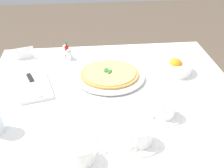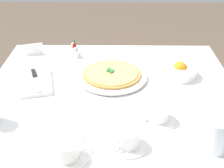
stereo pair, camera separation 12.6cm
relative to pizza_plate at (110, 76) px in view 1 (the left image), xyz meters
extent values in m
cube|color=white|center=(0.16, 0.00, -0.02)|extent=(1.04, 1.04, 0.02)
cube|color=white|center=(-0.35, 0.00, -0.17)|extent=(0.01, 1.04, 0.28)
cylinder|color=brown|center=(-0.26, -0.43, -0.40)|extent=(0.06, 0.06, 0.74)
cylinder|color=brown|center=(-0.26, 0.42, -0.40)|extent=(0.06, 0.06, 0.74)
cylinder|color=white|center=(0.00, 0.00, -0.01)|extent=(0.18, 0.18, 0.01)
cylinder|color=white|center=(0.00, 0.00, 0.00)|extent=(0.31, 0.31, 0.01)
cylinder|color=#C68E47|center=(0.00, 0.00, 0.01)|extent=(0.25, 0.25, 0.01)
cylinder|color=#EAC66B|center=(0.00, 0.00, 0.02)|extent=(0.23, 0.23, 0.00)
ellipsoid|color=#2D7533|center=(-0.01, -0.02, 0.02)|extent=(0.04, 0.03, 0.01)
ellipsoid|color=#2D7533|center=(-0.02, -0.02, 0.02)|extent=(0.04, 0.02, 0.01)
ellipsoid|color=#2D7533|center=(0.00, 0.00, 0.02)|extent=(0.04, 0.03, 0.01)
cylinder|color=white|center=(0.30, 0.16, -0.01)|extent=(0.13, 0.13, 0.01)
cylinder|color=white|center=(0.30, 0.16, 0.02)|extent=(0.08, 0.08, 0.06)
torus|color=white|center=(0.30, 0.11, 0.03)|extent=(0.01, 0.04, 0.03)
cylinder|color=black|center=(0.30, 0.16, 0.05)|extent=(0.07, 0.07, 0.00)
cylinder|color=white|center=(0.49, -0.13, -0.01)|extent=(0.13, 0.13, 0.01)
cylinder|color=white|center=(0.49, -0.13, 0.02)|extent=(0.08, 0.08, 0.05)
torus|color=white|center=(0.46, -0.09, 0.03)|extent=(0.03, 0.03, 0.03)
cylinder|color=black|center=(0.49, -0.13, 0.05)|extent=(0.07, 0.07, 0.00)
cylinder|color=white|center=(0.43, 0.05, -0.01)|extent=(0.13, 0.13, 0.01)
cylinder|color=white|center=(0.43, 0.05, 0.02)|extent=(0.08, 0.08, 0.06)
torus|color=white|center=(0.46, 0.01, 0.03)|extent=(0.02, 0.03, 0.03)
cylinder|color=black|center=(0.43, 0.05, 0.05)|extent=(0.07, 0.07, 0.00)
cube|color=white|center=(0.05, -0.33, 0.00)|extent=(0.24, 0.18, 0.02)
cube|color=silver|center=(0.10, -0.31, 0.01)|extent=(0.12, 0.06, 0.01)
cube|color=black|center=(0.01, -0.34, 0.01)|extent=(0.08, 0.04, 0.01)
cylinder|color=white|center=(-0.03, 0.30, 0.01)|extent=(0.15, 0.15, 0.04)
sphere|color=orange|center=(-0.03, 0.30, 0.02)|extent=(0.06, 0.06, 0.06)
sphere|color=orange|center=(-0.04, 0.30, 0.03)|extent=(0.05, 0.05, 0.05)
cylinder|color=#B7140F|center=(-0.23, -0.19, 0.02)|extent=(0.02, 0.02, 0.05)
cylinder|color=white|center=(-0.23, -0.19, 0.02)|extent=(0.02, 0.02, 0.02)
cone|color=#B7140F|center=(-0.23, -0.19, 0.05)|extent=(0.02, 0.02, 0.02)
cylinder|color=#1E722D|center=(-0.23, -0.19, 0.07)|extent=(0.01, 0.01, 0.01)
cylinder|color=white|center=(-0.21, -0.18, 0.01)|extent=(0.03, 0.03, 0.04)
cylinder|color=white|center=(-0.21, -0.18, 0.00)|extent=(0.02, 0.02, 0.03)
sphere|color=silver|center=(-0.21, -0.18, 0.03)|extent=(0.02, 0.02, 0.02)
cylinder|color=white|center=(-0.26, -0.20, 0.01)|extent=(0.03, 0.03, 0.04)
cylinder|color=#38332D|center=(-0.26, -0.20, 0.00)|extent=(0.02, 0.02, 0.03)
sphere|color=silver|center=(-0.26, -0.20, 0.03)|extent=(0.02, 0.02, 0.02)
cube|color=white|center=(-0.24, -0.40, 0.02)|extent=(0.03, 0.09, 0.06)
camera|label=1|loc=(1.16, -0.11, 0.66)|focal=48.86mm
camera|label=2|loc=(1.16, 0.01, 0.66)|focal=48.86mm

